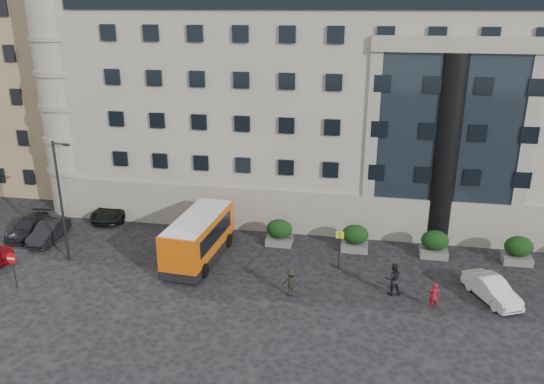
{
  "coord_description": "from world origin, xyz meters",
  "views": [
    {
      "loc": [
        6.78,
        -25.39,
        15.84
      ],
      "look_at": [
        1.27,
        4.61,
        5.0
      ],
      "focal_mm": 35.0,
      "sensor_mm": 36.0,
      "label": 1
    }
  ],
  "objects_px": {
    "no_entry_sign": "(12,264)",
    "parked_car_b": "(49,231)",
    "hedge_d": "(435,244)",
    "pedestrian_b": "(393,279)",
    "street_lamp": "(61,197)",
    "pedestrian_c": "(291,282)",
    "white_taxi": "(492,289)",
    "bus_stop_sign": "(340,243)",
    "hedge_e": "(518,250)",
    "hedge_c": "(355,238)",
    "hedge_a": "(207,227)",
    "minibus": "(199,236)",
    "parked_car_c": "(28,227)",
    "parked_car_d": "(115,208)",
    "pedestrian_a": "(434,295)",
    "red_truck": "(128,183)",
    "hedge_b": "(279,232)"
  },
  "relations": [
    {
      "from": "no_entry_sign",
      "to": "parked_car_c",
      "type": "height_order",
      "value": "no_entry_sign"
    },
    {
      "from": "hedge_a",
      "to": "street_lamp",
      "type": "distance_m",
      "value": 9.89
    },
    {
      "from": "street_lamp",
      "to": "pedestrian_a",
      "type": "distance_m",
      "value": 23.21
    },
    {
      "from": "street_lamp",
      "to": "bus_stop_sign",
      "type": "height_order",
      "value": "street_lamp"
    },
    {
      "from": "hedge_d",
      "to": "parked_car_d",
      "type": "height_order",
      "value": "hedge_d"
    },
    {
      "from": "hedge_a",
      "to": "pedestrian_a",
      "type": "bearing_deg",
      "value": -23.7
    },
    {
      "from": "hedge_c",
      "to": "white_taxi",
      "type": "height_order",
      "value": "hedge_c"
    },
    {
      "from": "no_entry_sign",
      "to": "minibus",
      "type": "xyz_separation_m",
      "value": [
        9.43,
        5.68,
        -0.01
      ]
    },
    {
      "from": "hedge_c",
      "to": "pedestrian_c",
      "type": "height_order",
      "value": "hedge_c"
    },
    {
      "from": "hedge_e",
      "to": "hedge_c",
      "type": "bearing_deg",
      "value": 180.0
    },
    {
      "from": "minibus",
      "to": "street_lamp",
      "type": "bearing_deg",
      "value": -164.88
    },
    {
      "from": "pedestrian_b",
      "to": "street_lamp",
      "type": "bearing_deg",
      "value": -13.46
    },
    {
      "from": "street_lamp",
      "to": "parked_car_b",
      "type": "height_order",
      "value": "street_lamp"
    },
    {
      "from": "pedestrian_b",
      "to": "bus_stop_sign",
      "type": "bearing_deg",
      "value": -50.92
    },
    {
      "from": "white_taxi",
      "to": "pedestrian_a",
      "type": "height_order",
      "value": "pedestrian_a"
    },
    {
      "from": "red_truck",
      "to": "parked_car_d",
      "type": "height_order",
      "value": "red_truck"
    },
    {
      "from": "hedge_c",
      "to": "minibus",
      "type": "distance_m",
      "value": 10.49
    },
    {
      "from": "hedge_d",
      "to": "hedge_e",
      "type": "height_order",
      "value": "same"
    },
    {
      "from": "street_lamp",
      "to": "no_entry_sign",
      "type": "bearing_deg",
      "value": -104.72
    },
    {
      "from": "no_entry_sign",
      "to": "parked_car_b",
      "type": "xyz_separation_m",
      "value": [
        -1.98,
        6.58,
        -0.99
      ]
    },
    {
      "from": "hedge_d",
      "to": "pedestrian_b",
      "type": "distance_m",
      "value": 6.16
    },
    {
      "from": "parked_car_d",
      "to": "hedge_e",
      "type": "bearing_deg",
      "value": -10.38
    },
    {
      "from": "hedge_e",
      "to": "parked_car_d",
      "type": "distance_m",
      "value": 29.32
    },
    {
      "from": "hedge_b",
      "to": "pedestrian_a",
      "type": "height_order",
      "value": "hedge_b"
    },
    {
      "from": "hedge_d",
      "to": "white_taxi",
      "type": "height_order",
      "value": "hedge_d"
    },
    {
      "from": "hedge_b",
      "to": "hedge_a",
      "type": "bearing_deg",
      "value": 180.0
    },
    {
      "from": "street_lamp",
      "to": "no_entry_sign",
      "type": "xyz_separation_m",
      "value": [
        -1.06,
        -4.04,
        -2.72
      ]
    },
    {
      "from": "hedge_a",
      "to": "minibus",
      "type": "height_order",
      "value": "minibus"
    },
    {
      "from": "hedge_c",
      "to": "pedestrian_b",
      "type": "height_order",
      "value": "pedestrian_b"
    },
    {
      "from": "no_entry_sign",
      "to": "parked_car_c",
      "type": "relative_size",
      "value": 0.54
    },
    {
      "from": "hedge_e",
      "to": "bus_stop_sign",
      "type": "distance_m",
      "value": 11.67
    },
    {
      "from": "bus_stop_sign",
      "to": "red_truck",
      "type": "distance_m",
      "value": 21.16
    },
    {
      "from": "street_lamp",
      "to": "pedestrian_b",
      "type": "distance_m",
      "value": 20.98
    },
    {
      "from": "hedge_b",
      "to": "minibus",
      "type": "height_order",
      "value": "minibus"
    },
    {
      "from": "bus_stop_sign",
      "to": "no_entry_sign",
      "type": "height_order",
      "value": "bus_stop_sign"
    },
    {
      "from": "street_lamp",
      "to": "pedestrian_c",
      "type": "xyz_separation_m",
      "value": [
        14.97,
        -1.89,
        -3.52
      ]
    },
    {
      "from": "hedge_e",
      "to": "white_taxi",
      "type": "xyz_separation_m",
      "value": [
        -2.55,
        -5.04,
        -0.28
      ]
    },
    {
      "from": "hedge_e",
      "to": "pedestrian_b",
      "type": "relative_size",
      "value": 0.94
    },
    {
      "from": "no_entry_sign",
      "to": "parked_car_d",
      "type": "height_order",
      "value": "no_entry_sign"
    },
    {
      "from": "hedge_b",
      "to": "hedge_c",
      "type": "height_order",
      "value": "same"
    },
    {
      "from": "hedge_c",
      "to": "hedge_e",
      "type": "height_order",
      "value": "same"
    },
    {
      "from": "white_taxi",
      "to": "no_entry_sign",
      "type": "bearing_deg",
      "value": 162.34
    },
    {
      "from": "street_lamp",
      "to": "no_entry_sign",
      "type": "relative_size",
      "value": 3.45
    },
    {
      "from": "hedge_e",
      "to": "white_taxi",
      "type": "distance_m",
      "value": 5.65
    },
    {
      "from": "white_taxi",
      "to": "bus_stop_sign",
      "type": "bearing_deg",
      "value": 140.05
    },
    {
      "from": "hedge_b",
      "to": "parked_car_b",
      "type": "height_order",
      "value": "hedge_b"
    },
    {
      "from": "hedge_b",
      "to": "pedestrian_c",
      "type": "bearing_deg",
      "value": -74.68
    },
    {
      "from": "hedge_a",
      "to": "hedge_d",
      "type": "xyz_separation_m",
      "value": [
        15.6,
        0.0,
        0.0
      ]
    },
    {
      "from": "street_lamp",
      "to": "no_entry_sign",
      "type": "distance_m",
      "value": 4.98
    },
    {
      "from": "hedge_a",
      "to": "minibus",
      "type": "distance_m",
      "value": 3.26
    }
  ]
}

